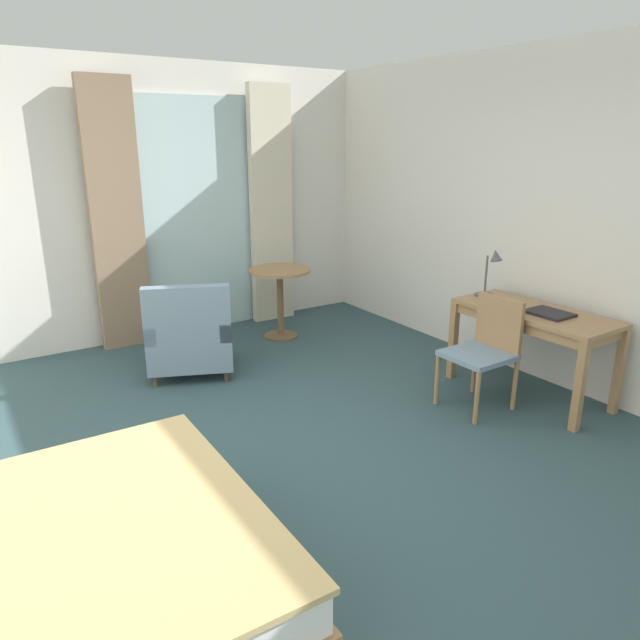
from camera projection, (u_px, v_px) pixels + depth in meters
ground at (273, 477)px, 3.75m from camera, size 6.06×6.71×0.10m
wall_back at (120, 206)px, 5.79m from camera, size 5.66×0.12×2.79m
wall_right at (566, 220)px, 4.77m from camera, size 0.12×6.31×2.79m
balcony_glass_door at (196, 218)px, 6.17m from camera, size 1.26×0.02×2.45m
curtain_panel_left at (116, 218)px, 5.63m from camera, size 0.50×0.10×2.59m
curtain_panel_right at (271, 207)px, 6.52m from camera, size 0.49×0.10×2.59m
bed at (10, 603)px, 2.35m from camera, size 2.06×1.74×0.89m
writing_desk at (534, 321)px, 4.67m from camera, size 0.59×1.28×0.73m
desk_chair at (486, 346)px, 4.52m from camera, size 0.47×0.45×0.87m
desk_lamp at (491, 269)px, 4.91m from camera, size 0.20×0.28×0.45m
closed_book at (549, 313)px, 4.52m from camera, size 0.26×0.32×0.02m
armchair_by_window at (190, 338)px, 5.19m from camera, size 0.95×0.96×0.87m
round_cafe_table at (280, 287)px, 6.09m from camera, size 0.64×0.64×0.74m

